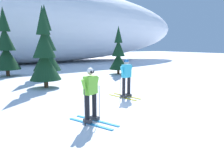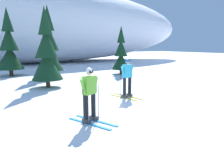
# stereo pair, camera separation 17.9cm
# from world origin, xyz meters

# --- Properties ---
(ground_plane) EXTENTS (120.00, 120.00, 0.00)m
(ground_plane) POSITION_xyz_m (0.00, 0.00, 0.00)
(ground_plane) COLOR white
(skier_lime_jacket) EXTENTS (1.10, 1.77, 1.76)m
(skier_lime_jacket) POSITION_xyz_m (-0.68, -1.00, 0.93)
(skier_lime_jacket) COLOR #2893CC
(skier_lime_jacket) RESTS_ON ground
(skier_cyan_jacket) EXTENTS (0.87, 1.75, 1.82)m
(skier_cyan_jacket) POSITION_xyz_m (2.18, 1.11, 0.97)
(skier_cyan_jacket) COLOR gold
(skier_cyan_jacket) RESTS_ON ground
(pine_tree_far_left) EXTENTS (2.07, 2.07, 5.37)m
(pine_tree_far_left) POSITION_xyz_m (-1.84, 11.86, 2.24)
(pine_tree_far_left) COLOR #47301E
(pine_tree_far_left) RESTS_ON ground
(pine_tree_center_left) EXTENTS (1.79, 1.79, 4.63)m
(pine_tree_center_left) POSITION_xyz_m (-0.44, 5.52, 1.94)
(pine_tree_center_left) COLOR #47301E
(pine_tree_center_left) RESTS_ON ground
(pine_tree_center_right) EXTENTS (2.08, 2.08, 5.39)m
(pine_tree_center_right) POSITION_xyz_m (0.69, 9.47, 2.26)
(pine_tree_center_right) COLOR #47301E
(pine_tree_center_right) RESTS_ON ground
(pine_tree_far_right) EXTENTS (1.56, 1.56, 4.04)m
(pine_tree_far_right) POSITION_xyz_m (6.43, 8.30, 1.69)
(pine_tree_far_right) COLOR #47301E
(pine_tree_far_right) RESTS_ON ground
(snow_ridge_background) EXTENTS (51.34, 16.50, 10.56)m
(snow_ridge_background) POSITION_xyz_m (1.59, 24.11, 5.28)
(snow_ridge_background) COLOR white
(snow_ridge_background) RESTS_ON ground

